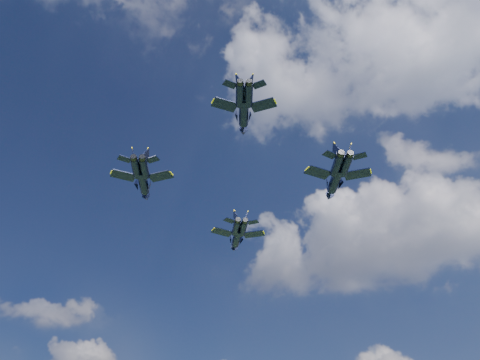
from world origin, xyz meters
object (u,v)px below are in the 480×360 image
Objects in this scene: jet_right at (335,181)px; jet_slot at (244,114)px; jet_lead at (237,238)px; jet_left at (143,183)px.

jet_right is 29.48m from jet_slot.
jet_slot reaches higher than jet_lead.
jet_right reaches higher than jet_lead.
jet_slot is at bearing -134.00° from jet_right.
jet_lead is 0.88× the size of jet_right.
jet_left is (-7.34, -26.50, 1.71)m from jet_lead.
jet_left is 39.18m from jet_right.
jet_left reaches higher than jet_slot.
jet_slot is (20.67, -36.17, 0.94)m from jet_lead.
jet_lead is 41.67m from jet_slot.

